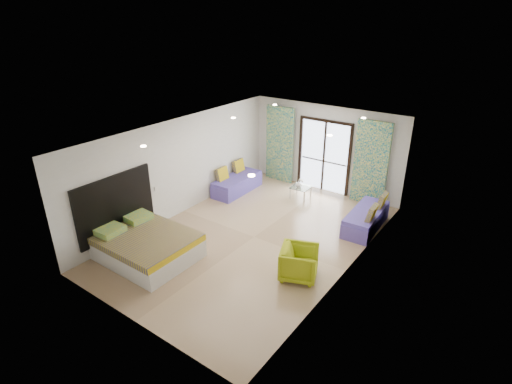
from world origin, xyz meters
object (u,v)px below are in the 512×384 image
Objects in this scene: daybed_left at (237,183)px; armchair at (299,261)px; coffee_table at (301,188)px; bed at (147,246)px; daybed_right at (366,218)px.

daybed_left reaches higher than armchair.
bed is at bearing -104.26° from coffee_table.
armchair is at bearing -99.81° from daybed_right.
daybed_left is 2.89× the size of coffee_table.
daybed_right is at bearing -29.09° from armchair.
daybed_left is 4.23m from daybed_right.
coffee_table is (1.89, 0.77, 0.04)m from daybed_left.
armchair is (3.24, 1.39, 0.09)m from bed.
daybed_right is (3.59, 4.29, -0.02)m from bed.
daybed_left reaches higher than coffee_table.
bed is at bearing 91.24° from armchair.
armchair reaches higher than bed.
daybed_right is at bearing 50.03° from bed.
daybed_right is 2.93× the size of coffee_table.
bed is 2.68× the size of armchair.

